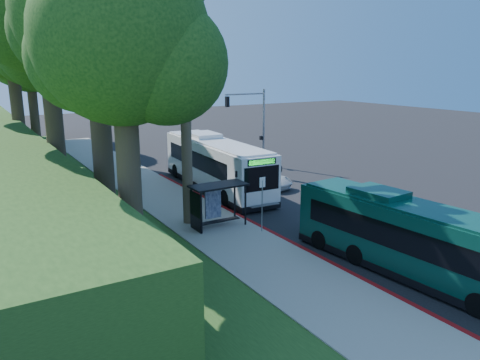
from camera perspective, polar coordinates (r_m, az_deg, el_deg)
ground at (r=32.88m, az=5.64°, el=-2.20°), size 140.00×140.00×0.00m
sidewalk at (r=29.24m, az=-5.93°, el=-4.12°), size 4.50×70.00×0.12m
red_curb at (r=26.99m, az=2.19°, el=-5.58°), size 0.25×30.00×0.13m
grass_verge at (r=32.11m, az=-19.08°, el=-3.24°), size 8.00×70.00×0.06m
bus_shelter at (r=26.30m, az=-3.25°, el=-2.13°), size 3.20×1.51×2.55m
stop_sign_pole at (r=25.38m, az=2.72°, el=-2.07°), size 0.35×0.06×3.17m
traffic_signal_pole at (r=42.24m, az=1.75°, el=7.53°), size 4.10×0.30×7.00m
tree_0 at (r=26.17m, az=-17.21°, el=18.00°), size 8.40×8.00×15.70m
tree_1 at (r=33.90m, az=-22.66°, el=19.07°), size 10.50×10.00×18.26m
tree_2 at (r=41.86m, az=-22.10°, el=14.81°), size 8.82×8.40×15.12m
tree_3 at (r=49.57m, az=-26.22°, el=15.85°), size 10.08×9.60×17.28m
tree_4 at (r=57.73m, az=-24.27°, el=13.30°), size 8.40×8.00×14.14m
tree_5 at (r=65.79m, az=-24.27°, el=12.55°), size 7.35×7.00×12.86m
tree_6 at (r=20.19m, az=-13.94°, el=15.38°), size 7.56×7.20×13.74m
white_bus at (r=34.81m, az=-3.03°, el=2.04°), size 3.56×13.46×3.97m
teal_bus at (r=21.91m, az=19.98°, el=-6.56°), size 3.37×11.83×3.48m
pickup at (r=35.62m, az=2.84°, el=0.21°), size 3.35×5.19×1.33m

